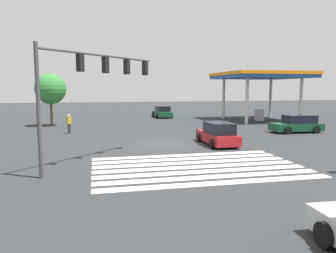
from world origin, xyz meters
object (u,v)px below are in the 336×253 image
object	(u,v)px
car_1	(297,124)
car_2	(218,134)
tree_corner_b	(50,89)
traffic_signal_mast	(93,76)
car_3	(162,112)
pedestrian	(69,123)

from	to	relation	value
car_1	car_2	size ratio (longest dim) A/B	1.00
car_2	tree_corner_b	size ratio (longest dim) A/B	0.83
traffic_signal_mast	tree_corner_b	size ratio (longest dim) A/B	1.08
car_3	tree_corner_b	distance (m)	15.20
traffic_signal_mast	car_3	bearing A→B (deg)	25.96
car_1	tree_corner_b	bearing A→B (deg)	-23.34
car_3	car_1	bearing A→B (deg)	-154.00
traffic_signal_mast	pedestrian	distance (m)	12.71
car_3	pedestrian	world-z (taller)	pedestrian
car_3	car_2	bearing A→B (deg)	177.89
car_3	pedestrian	bearing A→B (deg)	140.09
car_1	traffic_signal_mast	bearing A→B (deg)	26.93
traffic_signal_mast	car_2	xyz separation A→B (m)	(8.25, 4.01, -3.73)
car_3	traffic_signal_mast	bearing A→B (deg)	160.22
car_3	tree_corner_b	world-z (taller)	tree_corner_b
car_1	car_2	world-z (taller)	car_2
pedestrian	traffic_signal_mast	bearing A→B (deg)	-35.13
traffic_signal_mast	car_2	distance (m)	9.90
pedestrian	tree_corner_b	xyz separation A→B (m)	(-2.15, 6.20, 2.84)
car_2	tree_corner_b	bearing A→B (deg)	41.73
traffic_signal_mast	car_2	bearing A→B (deg)	-19.06
car_3	tree_corner_b	xyz separation A→B (m)	(-13.05, -7.17, 3.07)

